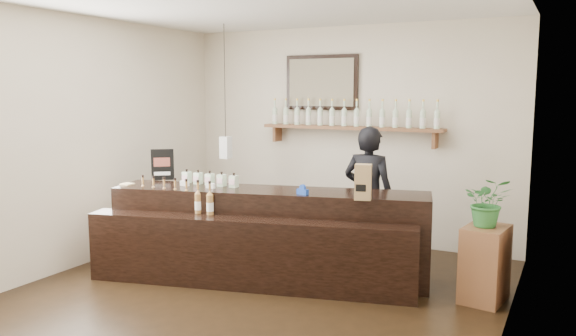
{
  "coord_description": "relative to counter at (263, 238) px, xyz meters",
  "views": [
    {
      "loc": [
        2.69,
        -4.39,
        1.97
      ],
      "look_at": [
        0.06,
        0.7,
        1.18
      ],
      "focal_mm": 35.0,
      "sensor_mm": 36.0,
      "label": 1
    }
  ],
  "objects": [
    {
      "name": "side_cabinet",
      "position": [
        2.17,
        0.41,
        -0.08
      ],
      "size": [
        0.43,
        0.54,
        0.72
      ],
      "color": "brown",
      "rests_on": "ground"
    },
    {
      "name": "potted_plant",
      "position": [
        2.17,
        0.41,
        0.51
      ],
      "size": [
        0.48,
        0.44,
        0.47
      ],
      "primitive_type": "imported",
      "rotation": [
        0.0,
        0.0,
        0.2
      ],
      "color": "#2D7130",
      "rests_on": "side_cabinet"
    },
    {
      "name": "ground",
      "position": [
        0.17,
        -0.58,
        -0.44
      ],
      "size": [
        5.0,
        5.0,
        0.0
      ],
      "primitive_type": "plane",
      "color": "black",
      "rests_on": "ground"
    },
    {
      "name": "shopkeeper",
      "position": [
        0.82,
        0.97,
        0.46
      ],
      "size": [
        0.66,
        0.44,
        1.79
      ],
      "primitive_type": "imported",
      "rotation": [
        0.0,
        0.0,
        3.13
      ],
      "color": "black",
      "rests_on": "ground"
    },
    {
      "name": "promo_sign",
      "position": [
        -1.41,
        0.12,
        0.68
      ],
      "size": [
        0.22,
        0.17,
        0.36
      ],
      "color": "black",
      "rests_on": "counter"
    },
    {
      "name": "paper_bag",
      "position": [
        1.08,
        0.06,
        0.67
      ],
      "size": [
        0.18,
        0.15,
        0.34
      ],
      "color": "olive",
      "rests_on": "counter"
    },
    {
      "name": "back_wall_decor",
      "position": [
        0.04,
        1.8,
        1.31
      ],
      "size": [
        2.66,
        0.96,
        1.69
      ],
      "color": "brown",
      "rests_on": "ground"
    },
    {
      "name": "counter",
      "position": [
        0.0,
        0.0,
        0.0
      ],
      "size": [
        3.39,
        1.7,
        1.09
      ],
      "color": "black",
      "rests_on": "ground"
    },
    {
      "name": "room_shell",
      "position": [
        0.17,
        -0.58,
        1.26
      ],
      "size": [
        5.0,
        5.0,
        5.0
      ],
      "color": "beige",
      "rests_on": "ground"
    },
    {
      "name": "tape_dispenser",
      "position": [
        0.45,
        0.03,
        0.54
      ],
      "size": [
        0.13,
        0.07,
        0.1
      ],
      "color": "#163B9F",
      "rests_on": "counter"
    }
  ]
}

